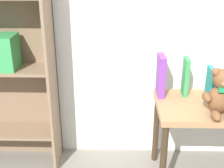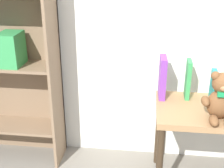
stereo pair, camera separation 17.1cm
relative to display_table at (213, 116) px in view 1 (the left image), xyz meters
name	(u,v)px [view 1 (the left image)]	position (x,y,z in m)	size (l,w,h in m)	color
display_table	(213,116)	(0.00, 0.00, 0.00)	(0.68, 0.44, 0.54)	#9E754C
teddy_bear	(222,94)	(-0.01, -0.12, 0.20)	(0.21, 0.19, 0.27)	brown
book_standing_purple	(161,76)	(-0.31, 0.13, 0.21)	(0.04, 0.14, 0.26)	purple
book_standing_green	(185,76)	(-0.16, 0.14, 0.20)	(0.03, 0.11, 0.24)	#33934C
book_standing_teal	(211,82)	(0.00, 0.13, 0.17)	(0.03, 0.13, 0.18)	teal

